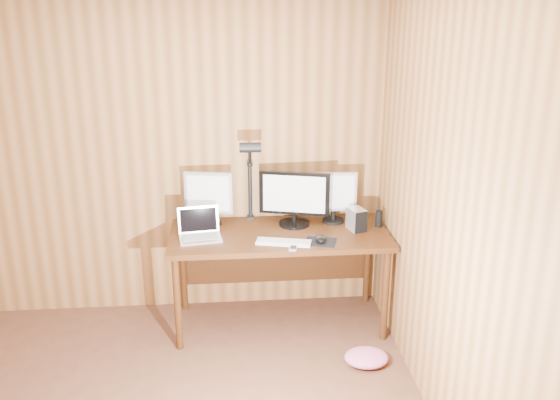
{
  "coord_description": "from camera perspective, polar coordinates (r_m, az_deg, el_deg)",
  "views": [
    {
      "loc": [
        0.59,
        -2.39,
        2.37
      ],
      "look_at": [
        0.93,
        1.58,
        1.02
      ],
      "focal_mm": 38.0,
      "sensor_mm": 36.0,
      "label": 1
    }
  ],
  "objects": [
    {
      "name": "keyboard",
      "position": [
        4.16,
        0.34,
        -4.07
      ],
      "size": [
        0.4,
        0.2,
        0.02
      ],
      "rotation": [
        0.0,
        0.0,
        -0.23
      ],
      "color": "white",
      "rests_on": "desk"
    },
    {
      "name": "fabric_pile",
      "position": [
        4.23,
        8.31,
        -14.78
      ],
      "size": [
        0.35,
        0.31,
        0.1
      ],
      "primitive_type": null,
      "rotation": [
        0.0,
        0.0,
        0.24
      ],
      "color": "#D46694",
      "rests_on": "floor"
    },
    {
      "name": "speaker",
      "position": [
        4.5,
        9.49,
        -1.79
      ],
      "size": [
        0.05,
        0.05,
        0.13
      ],
      "primitive_type": "cylinder",
      "color": "black",
      "rests_on": "desk"
    },
    {
      "name": "mousepad",
      "position": [
        4.19,
        3.9,
        -4.04
      ],
      "size": [
        0.25,
        0.23,
        0.0
      ],
      "primitive_type": "cube",
      "rotation": [
        0.0,
        0.0,
        -0.28
      ],
      "color": "black",
      "rests_on": "desk"
    },
    {
      "name": "desk",
      "position": [
        4.46,
        -0.13,
        -4.27
      ],
      "size": [
        1.6,
        0.7,
        0.75
      ],
      "color": "#42220D",
      "rests_on": "floor"
    },
    {
      "name": "phone",
      "position": [
        4.07,
        1.29,
        -4.61
      ],
      "size": [
        0.07,
        0.11,
        0.01
      ],
      "rotation": [
        0.0,
        0.0,
        -0.22
      ],
      "color": "silver",
      "rests_on": "desk"
    },
    {
      "name": "hard_drive",
      "position": [
        4.41,
        7.37,
        -1.86
      ],
      "size": [
        0.14,
        0.17,
        0.16
      ],
      "rotation": [
        0.0,
        0.0,
        0.29
      ],
      "color": "silver",
      "rests_on": "desk"
    },
    {
      "name": "desk_lamp",
      "position": [
        4.41,
        -2.88,
        2.97
      ],
      "size": [
        0.16,
        0.23,
        0.69
      ],
      "rotation": [
        0.0,
        0.0,
        0.22
      ],
      "color": "black",
      "rests_on": "desk"
    },
    {
      "name": "mouse",
      "position": [
        4.18,
        3.91,
        -3.76
      ],
      "size": [
        0.09,
        0.13,
        0.04
      ],
      "primitive_type": "ellipsoid",
      "rotation": [
        0.0,
        0.0,
        -0.18
      ],
      "color": "black",
      "rests_on": "mousepad"
    },
    {
      "name": "monitor_right",
      "position": [
        4.5,
        5.2,
        0.4
      ],
      "size": [
        0.35,
        0.16,
        0.39
      ],
      "rotation": [
        0.0,
        0.0,
        -0.03
      ],
      "color": "black",
      "rests_on": "desk"
    },
    {
      "name": "room_shell",
      "position": [
        2.7,
        -17.14,
        -6.7
      ],
      "size": [
        4.0,
        4.0,
        4.0
      ],
      "color": "brown",
      "rests_on": "ground"
    },
    {
      "name": "monitor_left",
      "position": [
        4.45,
        -6.86,
        0.28
      ],
      "size": [
        0.36,
        0.17,
        0.41
      ],
      "rotation": [
        0.0,
        0.0,
        -0.18
      ],
      "color": "black",
      "rests_on": "desk"
    },
    {
      "name": "monitor_center",
      "position": [
        4.42,
        1.39,
        0.19
      ],
      "size": [
        0.52,
        0.23,
        0.41
      ],
      "rotation": [
        0.0,
        0.0,
        -0.25
      ],
      "color": "black",
      "rests_on": "desk"
    },
    {
      "name": "laptop",
      "position": [
        4.29,
        -7.75,
        -2.9
      ],
      "size": [
        0.32,
        0.27,
        0.21
      ],
      "rotation": [
        0.0,
        0.0,
        0.14
      ],
      "color": "silver",
      "rests_on": "desk"
    }
  ]
}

